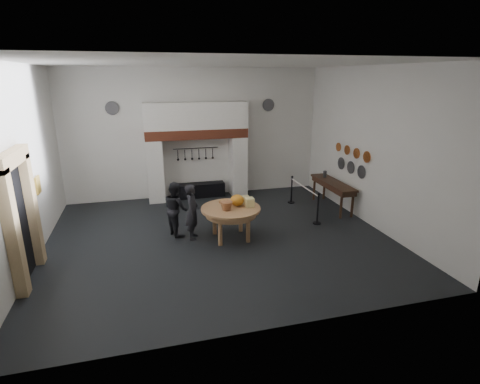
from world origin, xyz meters
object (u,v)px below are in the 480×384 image
object	(u,v)px
visitor_far	(176,209)
visitor_near	(192,212)
barrier_post_far	(292,190)
side_table	(333,183)
work_table	(231,209)
iron_range	(198,190)
barrier_post_near	(318,209)

from	to	relation	value
visitor_far	visitor_near	bearing A→B (deg)	-155.43
visitor_near	barrier_post_far	bearing A→B (deg)	-45.10
visitor_far	barrier_post_far	world-z (taller)	visitor_far
visitor_far	side_table	distance (m)	5.26
visitor_near	work_table	bearing A→B (deg)	-88.78
work_table	side_table	xyz separation A→B (m)	(3.80, 1.49, 0.03)
iron_range	barrier_post_near	distance (m)	4.61
iron_range	barrier_post_far	distance (m)	3.37
work_table	barrier_post_far	distance (m)	3.60
barrier_post_far	barrier_post_near	bearing A→B (deg)	-90.00
visitor_near	visitor_far	distance (m)	0.57
visitor_far	barrier_post_near	xyz separation A→B (m)	(4.10, -0.32, -0.30)
iron_range	side_table	bearing A→B (deg)	-29.64
barrier_post_near	work_table	bearing A→B (deg)	-172.97
side_table	work_table	bearing A→B (deg)	-158.56
work_table	visitor_far	distance (m)	1.54
visitor_near	side_table	xyz separation A→B (m)	(4.79, 1.24, 0.11)
iron_range	work_table	world-z (taller)	work_table
work_table	barrier_post_far	bearing A→B (deg)	40.70
visitor_near	barrier_post_near	xyz separation A→B (m)	(3.70, 0.08, -0.31)
visitor_far	side_table	size ratio (longest dim) A/B	0.68
work_table	side_table	size ratio (longest dim) A/B	0.72
visitor_far	side_table	world-z (taller)	visitor_far
work_table	side_table	bearing A→B (deg)	21.44
work_table	visitor_far	size ratio (longest dim) A/B	1.06
barrier_post_far	side_table	bearing A→B (deg)	-37.72
iron_range	barrier_post_near	bearing A→B (deg)	-49.21
iron_range	visitor_near	xyz separation A→B (m)	(-0.69, -3.57, 0.51)
side_table	barrier_post_far	xyz separation A→B (m)	(-1.09, 0.84, -0.42)
work_table	barrier_post_near	bearing A→B (deg)	7.03
work_table	visitor_far	bearing A→B (deg)	154.83
iron_range	barrier_post_near	size ratio (longest dim) A/B	2.11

